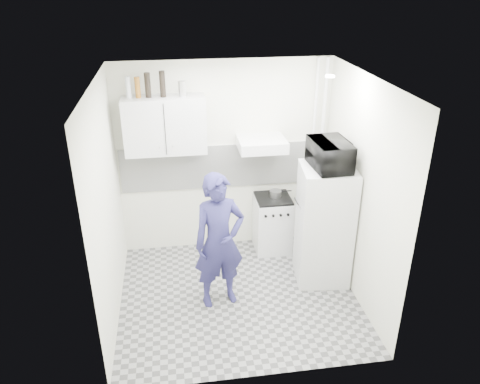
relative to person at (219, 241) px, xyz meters
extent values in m
plane|color=gray|center=(0.22, 0.04, -0.81)|extent=(2.80, 2.80, 0.00)
plane|color=white|center=(0.22, 0.04, 1.79)|extent=(2.80, 2.80, 0.00)
plane|color=#EBEACE|center=(0.22, 1.29, 0.49)|extent=(2.80, 0.00, 2.80)
plane|color=#EBEACE|center=(-1.18, 0.04, 0.49)|extent=(0.00, 2.60, 2.60)
plane|color=#EBEACE|center=(1.62, 0.04, 0.49)|extent=(0.00, 2.60, 2.60)
imported|color=navy|center=(0.00, 0.00, 0.00)|extent=(0.66, 0.51, 1.63)
cube|color=silver|center=(0.84, 1.04, -0.43)|extent=(0.48, 0.48, 0.77)
cube|color=silver|center=(1.32, 0.30, -0.06)|extent=(0.69, 0.69, 1.50)
cube|color=black|center=(0.84, 1.04, -0.03)|extent=(0.46, 0.46, 0.03)
cylinder|color=silver|center=(0.88, 1.06, 0.03)|extent=(0.16, 0.16, 0.09)
imported|color=black|center=(1.32, 0.30, 0.85)|extent=(0.61, 0.43, 0.33)
cylinder|color=#B2B7BC|center=(-0.92, 1.11, 1.51)|extent=(0.06, 0.06, 0.26)
cylinder|color=brown|center=(-0.81, 1.11, 1.51)|extent=(0.06, 0.06, 0.25)
cylinder|color=black|center=(-0.70, 1.11, 1.53)|extent=(0.07, 0.07, 0.29)
cylinder|color=black|center=(-0.52, 1.11, 1.54)|extent=(0.07, 0.07, 0.31)
cylinder|color=silver|center=(-0.29, 1.11, 1.48)|extent=(0.10, 0.10, 0.18)
cube|color=silver|center=(-0.53, 1.11, 1.04)|extent=(1.00, 0.35, 0.70)
cube|color=silver|center=(0.67, 1.04, 0.76)|extent=(0.60, 0.50, 0.14)
cube|color=white|center=(0.22, 1.27, 0.39)|extent=(2.74, 0.03, 0.60)
cylinder|color=silver|center=(1.52, 1.21, 0.49)|extent=(0.05, 0.05, 2.60)
cylinder|color=silver|center=(1.40, 1.21, 0.49)|extent=(0.04, 0.04, 2.60)
cylinder|color=white|center=(1.22, 0.24, 1.76)|extent=(0.10, 0.10, 0.02)
camera|label=1|loc=(-0.44, -4.48, 2.76)|focal=35.00mm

